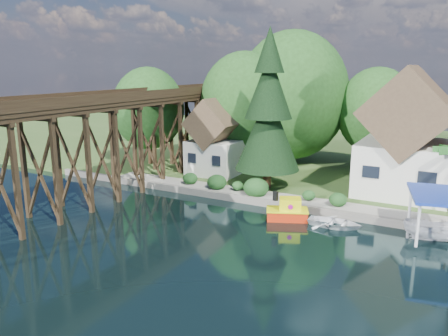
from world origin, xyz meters
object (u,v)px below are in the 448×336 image
at_px(conifer, 268,113).
at_px(boat_canopy, 437,221).
at_px(boat_white_a, 335,222).
at_px(house_left, 407,141).
at_px(tugboat, 288,211).
at_px(trestle_bridge, 117,136).
at_px(shed, 216,142).

relative_size(conifer, boat_canopy, 2.49).
xyz_separation_m(conifer, boat_white_a, (7.83, -5.86, -6.99)).
xyz_separation_m(house_left, tugboat, (-6.93, -10.17, -4.46)).
distance_m(trestle_bridge, boat_white_a, 20.26).
relative_size(conifer, tugboat, 4.06).
distance_m(tugboat, boat_canopy, 10.20).
distance_m(house_left, boat_white_a, 11.57).
distance_m(trestle_bridge, boat_canopy, 26.54).
bearing_deg(boat_white_a, conifer, 51.62).
bearing_deg(tugboat, boat_white_a, 2.67).
bearing_deg(shed, boat_white_a, -30.16).
xyz_separation_m(conifer, boat_canopy, (14.42, -5.33, -5.97)).
distance_m(trestle_bridge, shed, 10.69).
bearing_deg(house_left, trestle_bridge, -154.79).
distance_m(conifer, boat_white_a, 12.02).
xyz_separation_m(conifer, tugboat, (4.27, -6.02, -6.72)).
xyz_separation_m(tugboat, boat_white_a, (3.56, 0.17, -0.28)).
bearing_deg(boat_canopy, tugboat, -176.10).
relative_size(trestle_bridge, shed, 5.63).
distance_m(house_left, tugboat, 13.09).
distance_m(shed, tugboat, 14.41).
distance_m(shed, boat_white_a, 17.26).
relative_size(house_left, tugboat, 3.13).
bearing_deg(boat_white_a, tugboat, 91.09).
relative_size(conifer, boat_white_a, 3.73).
distance_m(conifer, boat_canopy, 16.49).
distance_m(boat_white_a, boat_canopy, 6.69).
relative_size(boat_white_a, boat_canopy, 0.67).
height_order(trestle_bridge, shed, trestle_bridge).
bearing_deg(tugboat, boat_canopy, 3.90).
xyz_separation_m(house_left, shed, (-18.00, -1.50, -1.31)).
bearing_deg(house_left, conifer, -159.70).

